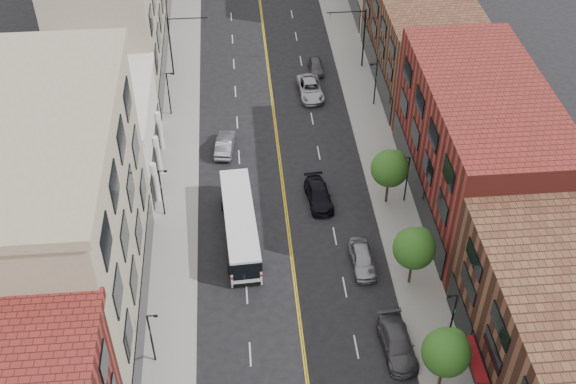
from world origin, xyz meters
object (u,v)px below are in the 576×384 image
object	(u,v)px
city_bus	(240,224)
car_parked_far	(363,259)
car_lane_c	(316,66)
car_parked_mid	(397,343)
car_lane_behind	(225,144)
car_lane_b	(310,89)
car_lane_a	(319,195)

from	to	relation	value
city_bus	car_parked_far	bearing A→B (deg)	-25.64
city_bus	car_lane_c	distance (m)	28.82
car_parked_mid	car_lane_behind	xyz separation A→B (m)	(-12.29, 25.77, -0.02)
car_lane_behind	car_lane_c	bearing A→B (deg)	-119.19
car_parked_far	car_lane_b	world-z (taller)	car_parked_far
car_parked_mid	car_lane_behind	bearing A→B (deg)	111.84
car_lane_a	car_lane_b	size ratio (longest dim) A/B	0.90
car_parked_far	car_lane_behind	xyz separation A→B (m)	(-11.13, 16.96, -0.03)
car_parked_mid	car_parked_far	bearing A→B (deg)	93.79
car_lane_behind	car_lane_c	size ratio (longest dim) A/B	1.19
city_bus	car_lane_b	xyz separation A→B (m)	(8.55, 22.20, -0.97)
car_lane_a	car_lane_c	distance (m)	22.95
car_lane_c	car_parked_mid	bearing A→B (deg)	-87.95
city_bus	car_parked_mid	distance (m)	17.18
car_lane_behind	car_lane_c	distance (m)	17.96
car_lane_behind	car_parked_far	bearing A→B (deg)	131.21
car_lane_b	car_lane_c	bearing A→B (deg)	73.47
car_lane_a	car_lane_c	size ratio (longest dim) A/B	1.30
car_parked_far	car_lane_c	xyz separation A→B (m)	(-0.30, 31.28, -0.13)
car_lane_behind	car_lane_b	world-z (taller)	car_lane_b
car_lane_a	car_lane_b	xyz separation A→B (m)	(1.19, 17.93, 0.04)
car_parked_mid	car_parked_far	world-z (taller)	car_parked_far
city_bus	car_lane_b	bearing A→B (deg)	65.83
city_bus	car_lane_behind	world-z (taller)	city_bus
car_parked_mid	car_lane_a	world-z (taller)	car_parked_mid
city_bus	car_parked_mid	world-z (taller)	city_bus
car_parked_mid	city_bus	bearing A→B (deg)	127.13
car_lane_behind	car_lane_a	xyz separation A→B (m)	(8.44, -8.51, -0.03)
car_lane_behind	car_lane_a	world-z (taller)	car_lane_behind
car_lane_a	city_bus	bearing A→B (deg)	-155.64
car_parked_mid	car_lane_a	size ratio (longest dim) A/B	1.07
car_parked_far	car_parked_mid	bearing A→B (deg)	-83.41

